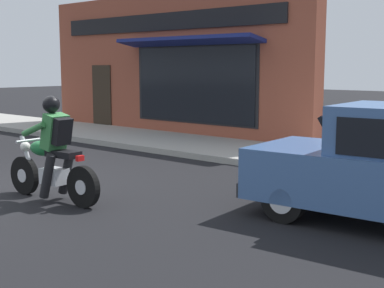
% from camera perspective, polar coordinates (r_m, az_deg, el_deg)
% --- Properties ---
extents(ground_plane, '(80.00, 80.00, 0.00)m').
position_cam_1_polar(ground_plane, '(9.86, -19.36, -4.24)').
color(ground_plane, black).
extents(sidewalk_curb, '(2.60, 22.00, 0.14)m').
position_cam_1_polar(sidewalk_curb, '(15.45, -7.31, 0.81)').
color(sidewalk_curb, '#9E9B93').
rests_on(sidewalk_curb, ground).
extents(storefront_building, '(1.25, 10.00, 4.20)m').
position_cam_1_polar(storefront_building, '(16.15, -2.55, 8.44)').
color(storefront_building, brown).
rests_on(storefront_building, ground).
extents(motorcycle_with_rider, '(0.58, 2.02, 1.62)m').
position_cam_1_polar(motorcycle_with_rider, '(8.45, -14.66, -1.40)').
color(motorcycle_with_rider, black).
rests_on(motorcycle_with_rider, ground).
extents(traffic_cone, '(0.36, 0.36, 0.60)m').
position_cam_1_polar(traffic_cone, '(18.71, -14.70, 3.01)').
color(traffic_cone, black).
rests_on(traffic_cone, sidewalk_curb).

